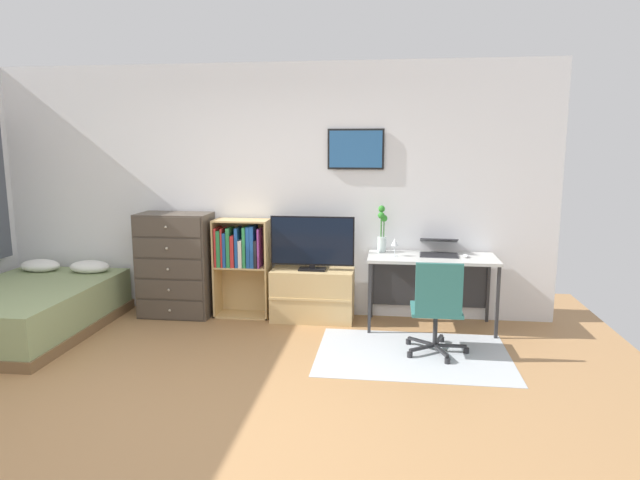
{
  "coord_description": "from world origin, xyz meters",
  "views": [
    {
      "loc": [
        1.33,
        -3.43,
        1.83
      ],
      "look_at": [
        0.7,
        1.5,
        0.98
      ],
      "focal_mm": 30.86,
      "sensor_mm": 36.0,
      "label": 1
    }
  ],
  "objects_px": {
    "tv_stand": "(313,295)",
    "television": "(312,243)",
    "bed": "(28,309)",
    "desk": "(431,268)",
    "office_chair": "(437,306)",
    "laptop": "(439,248)",
    "wine_glass": "(395,243)",
    "bookshelf": "(240,257)",
    "bamboo_vase": "(382,231)",
    "computer_mouse": "(466,256)",
    "dresser": "(176,265)"
  },
  "relations": [
    {
      "from": "bookshelf",
      "to": "office_chair",
      "type": "relative_size",
      "value": 1.23
    },
    {
      "from": "television",
      "to": "bamboo_vase",
      "type": "relative_size",
      "value": 1.8
    },
    {
      "from": "television",
      "to": "wine_glass",
      "type": "distance_m",
      "value": 0.86
    },
    {
      "from": "bed",
      "to": "laptop",
      "type": "xyz_separation_m",
      "value": [
        4.05,
        0.79,
        0.57
      ]
    },
    {
      "from": "bamboo_vase",
      "to": "television",
      "type": "bearing_deg",
      "value": -171.11
    },
    {
      "from": "desk",
      "to": "office_chair",
      "type": "height_order",
      "value": "office_chair"
    },
    {
      "from": "desk",
      "to": "wine_glass",
      "type": "height_order",
      "value": "wine_glass"
    },
    {
      "from": "television",
      "to": "laptop",
      "type": "height_order",
      "value": "television"
    },
    {
      "from": "bookshelf",
      "to": "computer_mouse",
      "type": "bearing_deg",
      "value": -3.51
    },
    {
      "from": "tv_stand",
      "to": "wine_glass",
      "type": "relative_size",
      "value": 4.8
    },
    {
      "from": "bed",
      "to": "bamboo_vase",
      "type": "xyz_separation_m",
      "value": [
        3.46,
        0.85,
        0.72
      ]
    },
    {
      "from": "tv_stand",
      "to": "office_chair",
      "type": "height_order",
      "value": "office_chair"
    },
    {
      "from": "tv_stand",
      "to": "bamboo_vase",
      "type": "xyz_separation_m",
      "value": [
        0.72,
        0.09,
        0.69
      ]
    },
    {
      "from": "office_chair",
      "to": "laptop",
      "type": "relative_size",
      "value": 2.0
    },
    {
      "from": "bookshelf",
      "to": "office_chair",
      "type": "distance_m",
      "value": 2.22
    },
    {
      "from": "bookshelf",
      "to": "desk",
      "type": "distance_m",
      "value": 2.02
    },
    {
      "from": "office_chair",
      "to": "wine_glass",
      "type": "height_order",
      "value": "wine_glass"
    },
    {
      "from": "bed",
      "to": "laptop",
      "type": "height_order",
      "value": "laptop"
    },
    {
      "from": "bed",
      "to": "dresser",
      "type": "relative_size",
      "value": 1.73
    },
    {
      "from": "tv_stand",
      "to": "television",
      "type": "xyz_separation_m",
      "value": [
        -0.0,
        -0.02,
        0.56
      ]
    },
    {
      "from": "desk",
      "to": "laptop",
      "type": "distance_m",
      "value": 0.22
    },
    {
      "from": "computer_mouse",
      "to": "bamboo_vase",
      "type": "bearing_deg",
      "value": 167.09
    },
    {
      "from": "television",
      "to": "desk",
      "type": "bearing_deg",
      "value": 0.52
    },
    {
      "from": "tv_stand",
      "to": "wine_glass",
      "type": "xyz_separation_m",
      "value": [
        0.85,
        -0.11,
        0.6
      ]
    },
    {
      "from": "computer_mouse",
      "to": "wine_glass",
      "type": "distance_m",
      "value": 0.71
    },
    {
      "from": "bookshelf",
      "to": "laptop",
      "type": "height_order",
      "value": "bookshelf"
    },
    {
      "from": "laptop",
      "to": "computer_mouse",
      "type": "relative_size",
      "value": 4.14
    },
    {
      "from": "tv_stand",
      "to": "television",
      "type": "distance_m",
      "value": 0.56
    },
    {
      "from": "tv_stand",
      "to": "television",
      "type": "bearing_deg",
      "value": -90.0
    },
    {
      "from": "desk",
      "to": "bamboo_vase",
      "type": "height_order",
      "value": "bamboo_vase"
    },
    {
      "from": "laptop",
      "to": "office_chair",
      "type": "bearing_deg",
      "value": -91.98
    },
    {
      "from": "bed",
      "to": "tv_stand",
      "type": "relative_size",
      "value": 2.25
    },
    {
      "from": "bamboo_vase",
      "to": "wine_glass",
      "type": "relative_size",
      "value": 2.71
    },
    {
      "from": "bed",
      "to": "desk",
      "type": "relative_size",
      "value": 1.52
    },
    {
      "from": "television",
      "to": "computer_mouse",
      "type": "height_order",
      "value": "television"
    },
    {
      "from": "tv_stand",
      "to": "desk",
      "type": "distance_m",
      "value": 1.27
    },
    {
      "from": "dresser",
      "to": "laptop",
      "type": "distance_m",
      "value": 2.81
    },
    {
      "from": "dresser",
      "to": "television",
      "type": "height_order",
      "value": "dresser"
    },
    {
      "from": "dresser",
      "to": "computer_mouse",
      "type": "bearing_deg",
      "value": -1.63
    },
    {
      "from": "office_chair",
      "to": "bamboo_vase",
      "type": "bearing_deg",
      "value": 117.17
    },
    {
      "from": "tv_stand",
      "to": "laptop",
      "type": "bearing_deg",
      "value": 1.5
    },
    {
      "from": "office_chair",
      "to": "dresser",
      "type": "bearing_deg",
      "value": 162.08
    },
    {
      "from": "computer_mouse",
      "to": "wine_glass",
      "type": "relative_size",
      "value": 0.58
    },
    {
      "from": "bed",
      "to": "television",
      "type": "distance_m",
      "value": 2.9
    },
    {
      "from": "dresser",
      "to": "bamboo_vase",
      "type": "relative_size",
      "value": 2.31
    },
    {
      "from": "bookshelf",
      "to": "office_chair",
      "type": "xyz_separation_m",
      "value": [
        2.01,
        -0.92,
        -0.2
      ]
    },
    {
      "from": "office_chair",
      "to": "laptop",
      "type": "xyz_separation_m",
      "value": [
        0.08,
        0.91,
        0.35
      ]
    },
    {
      "from": "bookshelf",
      "to": "wine_glass",
      "type": "bearing_deg",
      "value": -5.46
    },
    {
      "from": "bed",
      "to": "television",
      "type": "xyz_separation_m",
      "value": [
        2.74,
        0.73,
        0.6
      ]
    },
    {
      "from": "computer_mouse",
      "to": "tv_stand",
      "type": "bearing_deg",
      "value": 176.26
    }
  ]
}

